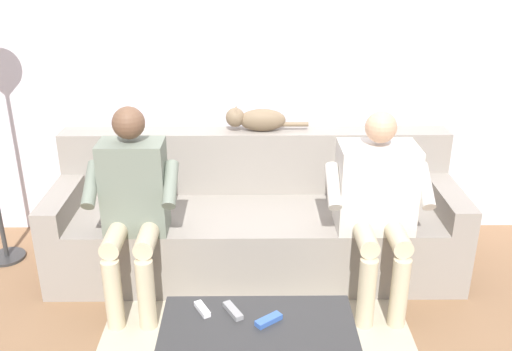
{
  "coord_description": "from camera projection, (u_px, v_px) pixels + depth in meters",
  "views": [
    {
      "loc": [
        0.03,
        3.16,
        2.02
      ],
      "look_at": [
        0.0,
        0.19,
        0.77
      ],
      "focal_mm": 39.86,
      "sensor_mm": 36.0,
      "label": 1
    }
  ],
  "objects": [
    {
      "name": "ground_plane",
      "position": [
        257.0,
        333.0,
        3.14
      ],
      "size": [
        8.0,
        8.0,
        0.0
      ],
      "primitive_type": "plane",
      "color": "#846042"
    },
    {
      "name": "back_wall",
      "position": [
        255.0,
        41.0,
        3.79
      ],
      "size": [
        5.15,
        0.06,
        2.75
      ],
      "primitive_type": "cube",
      "color": "silver",
      "rests_on": "ground"
    },
    {
      "name": "couch",
      "position": [
        255.0,
        221.0,
        3.72
      ],
      "size": [
        2.56,
        0.8,
        0.84
      ],
      "color": "gray",
      "rests_on": "ground"
    },
    {
      "name": "person_left_seated",
      "position": [
        377.0,
        197.0,
        3.26
      ],
      "size": [
        0.6,
        0.58,
        1.13
      ],
      "color": "beige",
      "rests_on": "ground"
    },
    {
      "name": "person_right_seated",
      "position": [
        133.0,
        200.0,
        3.2
      ],
      "size": [
        0.51,
        0.51,
        1.18
      ],
      "color": "slate",
      "rests_on": "ground"
    },
    {
      "name": "cat_on_backrest",
      "position": [
        256.0,
        119.0,
        3.7
      ],
      "size": [
        0.54,
        0.13,
        0.16
      ],
      "color": "#756047",
      "rests_on": "couch"
    },
    {
      "name": "remote_white",
      "position": [
        202.0,
        309.0,
        2.64
      ],
      "size": [
        0.09,
        0.12,
        0.02
      ],
      "primitive_type": "cube",
      "rotation": [
        0.0,
        0.0,
        5.2
      ],
      "color": "white",
      "rests_on": "coffee_table"
    },
    {
      "name": "remote_blue",
      "position": [
        269.0,
        320.0,
        2.57
      ],
      "size": [
        0.13,
        0.11,
        0.03
      ],
      "primitive_type": "cube",
      "rotation": [
        0.0,
        0.0,
        3.79
      ],
      "color": "#3860B7",
      "rests_on": "coffee_table"
    },
    {
      "name": "remote_gray",
      "position": [
        233.0,
        311.0,
        2.63
      ],
      "size": [
        0.1,
        0.14,
        0.02
      ],
      "primitive_type": "cube",
      "rotation": [
        0.0,
        0.0,
        2.07
      ],
      "color": "gray",
      "rests_on": "coffee_table"
    }
  ]
}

